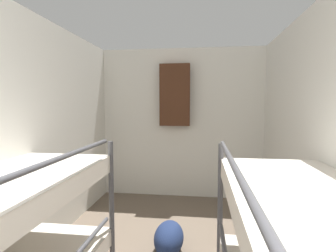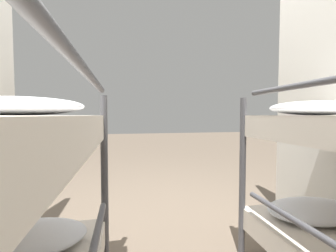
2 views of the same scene
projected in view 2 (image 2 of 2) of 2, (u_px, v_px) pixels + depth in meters
ground_plane at (163, 222)px, 2.06m from camera, size 20.00×20.00×0.00m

